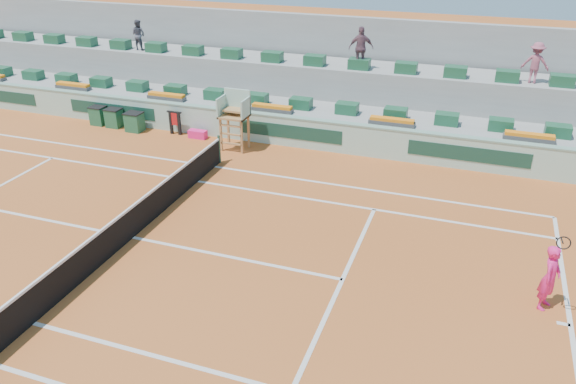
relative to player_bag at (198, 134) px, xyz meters
name	(u,v)px	position (x,y,z in m)	size (l,w,h in m)	color
ground	(133,238)	(2.02, -7.99, -0.17)	(90.00, 90.00, 0.00)	#A44E1F
seating_tier_lower	(265,111)	(2.02, 2.71, 0.43)	(36.00, 4.00, 1.20)	#999997
seating_tier_upper	(277,86)	(2.02, 4.31, 1.13)	(36.00, 2.40, 2.60)	#999997
stadium_back_wall	(288,60)	(2.02, 5.91, 2.03)	(36.00, 0.40, 4.40)	#999997
player_bag	(198,134)	(0.00, 0.00, 0.00)	(0.78, 0.35, 0.35)	#FC207C
spectator_left	(138,35)	(-4.97, 3.82, 3.15)	(0.70, 0.54, 1.44)	#4B4C58
spectator_mid	(361,48)	(6.05, 3.74, 3.32)	(1.04, 0.43, 1.78)	#704A58
spectator_right	(536,63)	(12.97, 3.84, 3.22)	(1.02, 0.59, 1.58)	#9B4D60
court_lines	(133,237)	(2.02, -7.99, -0.17)	(23.89, 11.09, 0.01)	silver
tennis_net	(131,222)	(2.02, -7.99, 0.35)	(0.10, 11.97, 1.10)	black
advertising_hoarding	(246,125)	(2.05, 0.51, 0.46)	(36.00, 0.34, 1.26)	#9EC7B6
umpire_chair	(235,112)	(2.02, -0.49, 1.37)	(1.10, 0.90, 2.40)	#A06E3D
seat_row_lower	(257,99)	(2.02, 1.81, 1.25)	(32.90, 0.60, 0.44)	#1B5133
seat_row_upper	(272,57)	(2.02, 3.71, 2.65)	(32.90, 0.60, 0.44)	#1B5133
flower_planters	(218,102)	(0.52, 1.01, 1.16)	(26.80, 0.36, 0.28)	#474747
drink_cooler_a	(134,122)	(-3.00, -0.15, 0.25)	(0.73, 0.63, 0.84)	#1B5335
drink_cooler_b	(114,118)	(-4.17, 0.01, 0.25)	(0.69, 0.59, 0.84)	#1B5335
drink_cooler_c	(98,115)	(-5.03, 0.04, 0.25)	(0.66, 0.57, 0.84)	#1B5335
towel_rack	(175,121)	(-1.11, 0.09, 0.43)	(0.67, 0.11, 1.03)	black
tennis_player	(550,277)	(13.34, -7.44, 0.69)	(0.61, 0.93, 2.28)	#FC207C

